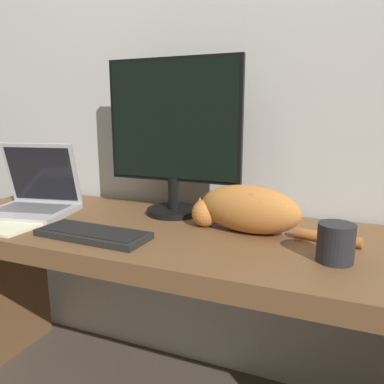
{
  "coord_description": "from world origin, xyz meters",
  "views": [
    {
      "loc": [
        0.53,
        -0.76,
        1.11
      ],
      "look_at": [
        0.1,
        0.28,
        0.87
      ],
      "focal_mm": 35.0,
      "sensor_mm": 36.0,
      "label": 1
    }
  ],
  "objects_px": {
    "laptop": "(34,199)",
    "external_keyboard": "(93,234)",
    "coffee_mug": "(336,243)",
    "monitor": "(173,133)",
    "cat": "(247,209)"
  },
  "relations": [
    {
      "from": "laptop",
      "to": "external_keyboard",
      "type": "distance_m",
      "value": 0.42
    },
    {
      "from": "external_keyboard",
      "to": "coffee_mug",
      "type": "relative_size",
      "value": 3.57
    },
    {
      "from": "monitor",
      "to": "external_keyboard",
      "type": "xyz_separation_m",
      "value": [
        -0.11,
        -0.34,
        -0.29
      ]
    },
    {
      "from": "laptop",
      "to": "cat",
      "type": "height_order",
      "value": "laptop"
    },
    {
      "from": "laptop",
      "to": "coffee_mug",
      "type": "height_order",
      "value": "laptop"
    },
    {
      "from": "cat",
      "to": "coffee_mug",
      "type": "distance_m",
      "value": 0.31
    },
    {
      "from": "laptop",
      "to": "coffee_mug",
      "type": "bearing_deg",
      "value": -15.15
    },
    {
      "from": "external_keyboard",
      "to": "coffee_mug",
      "type": "distance_m",
      "value": 0.7
    },
    {
      "from": "monitor",
      "to": "cat",
      "type": "bearing_deg",
      "value": -20.19
    },
    {
      "from": "external_keyboard",
      "to": "cat",
      "type": "xyz_separation_m",
      "value": [
        0.42,
        0.23,
        0.07
      ]
    },
    {
      "from": "laptop",
      "to": "external_keyboard",
      "type": "height_order",
      "value": "laptop"
    },
    {
      "from": "cat",
      "to": "external_keyboard",
      "type": "bearing_deg",
      "value": -142.13
    },
    {
      "from": "monitor",
      "to": "external_keyboard",
      "type": "distance_m",
      "value": 0.46
    },
    {
      "from": "monitor",
      "to": "coffee_mug",
      "type": "bearing_deg",
      "value": -24.81
    },
    {
      "from": "laptop",
      "to": "coffee_mug",
      "type": "relative_size",
      "value": 3.41
    }
  ]
}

